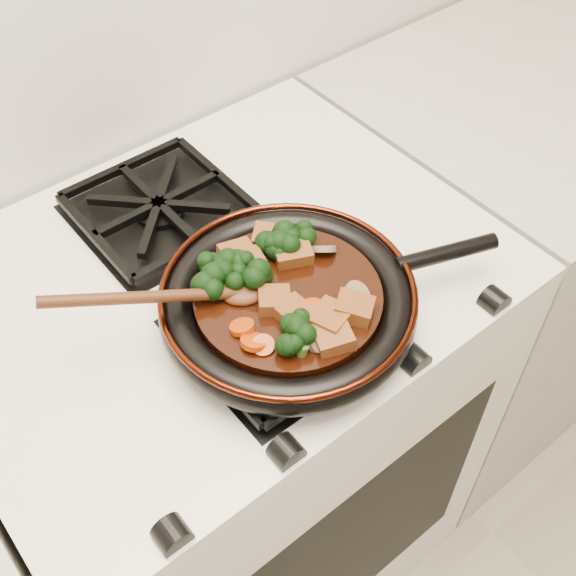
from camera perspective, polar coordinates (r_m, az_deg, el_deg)
stove at (r=1.36m, az=-4.29°, el=-11.53°), size 0.76×0.60×0.90m
burner_grate_front at (r=0.91m, az=-0.75°, el=-3.02°), size 0.23×0.23×0.03m
burner_grate_back at (r=1.07m, az=-10.12°, el=6.21°), size 0.23×0.23×0.03m
skillet at (r=0.89m, az=0.14°, el=-1.06°), size 0.43×0.32×0.05m
braising_sauce at (r=0.89m, az=0.00°, el=-0.89°), size 0.23×0.23×0.02m
tofu_cube_0 at (r=0.90m, az=-3.16°, el=1.77°), size 0.05×0.05×0.03m
tofu_cube_1 at (r=0.85m, az=0.44°, el=-1.99°), size 0.04×0.04×0.03m
tofu_cube_2 at (r=0.85m, az=3.36°, el=-2.51°), size 0.06×0.06×0.03m
tofu_cube_3 at (r=0.87m, az=-1.10°, el=-1.03°), size 0.05×0.05×0.02m
tofu_cube_4 at (r=0.92m, az=-0.19°, el=2.95°), size 0.04×0.04×0.02m
tofu_cube_5 at (r=0.86m, az=5.22°, el=-1.67°), size 0.06×0.06×0.03m
tofu_cube_6 at (r=0.94m, az=-1.73°, el=4.03°), size 0.05×0.05×0.02m
tofu_cube_7 at (r=0.83m, az=3.60°, el=-3.96°), size 0.06×0.05×0.03m
tofu_cube_8 at (r=0.92m, az=0.32°, el=2.83°), size 0.06×0.06×0.03m
tofu_cube_9 at (r=0.91m, az=-3.89°, el=2.38°), size 0.05×0.05×0.03m
broccoli_floret_0 at (r=0.90m, az=-5.45°, el=1.61°), size 0.08×0.09×0.07m
broccoli_floret_1 at (r=0.82m, az=1.14°, el=-4.73°), size 0.08×0.08×0.07m
broccoli_floret_2 at (r=0.93m, az=1.37°, el=3.91°), size 0.08×0.08×0.06m
broccoli_floret_3 at (r=0.88m, az=-5.69°, el=0.22°), size 0.07×0.08×0.07m
broccoli_floret_4 at (r=0.88m, az=-2.11°, el=0.44°), size 0.08×0.09×0.08m
broccoli_floret_5 at (r=0.83m, az=0.69°, el=-3.42°), size 0.09×0.08×0.06m
broccoli_floret_6 at (r=0.92m, az=-0.97°, el=3.20°), size 0.06×0.07×0.07m
broccoli_floret_7 at (r=0.90m, az=-4.20°, el=1.58°), size 0.08×0.07×0.06m
broccoli_floret_8 at (r=0.88m, az=-5.24°, el=0.28°), size 0.08×0.08×0.06m
broccoli_floret_9 at (r=0.93m, az=-0.25°, el=3.56°), size 0.09×0.09×0.06m
carrot_coin_0 at (r=0.95m, az=-0.43°, el=4.23°), size 0.03×0.03×0.02m
carrot_coin_1 at (r=0.83m, az=-1.98°, el=-4.56°), size 0.03×0.03×0.02m
carrot_coin_2 at (r=0.83m, az=-2.72°, el=-4.29°), size 0.03×0.03×0.02m
carrot_coin_3 at (r=0.86m, az=1.83°, el=-1.58°), size 0.03×0.03×0.02m
carrot_coin_4 at (r=0.85m, az=-3.65°, el=-3.10°), size 0.03×0.03×0.02m
mushroom_slice_0 at (r=0.93m, az=2.82°, el=3.11°), size 0.04×0.04×0.03m
mushroom_slice_1 at (r=0.83m, az=2.39°, el=-4.15°), size 0.04×0.04×0.03m
mushroom_slice_2 at (r=0.88m, az=5.46°, el=-0.42°), size 0.05×0.05×0.02m
wooden_spoon at (r=0.86m, az=-7.78°, el=-0.56°), size 0.15×0.08×0.24m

